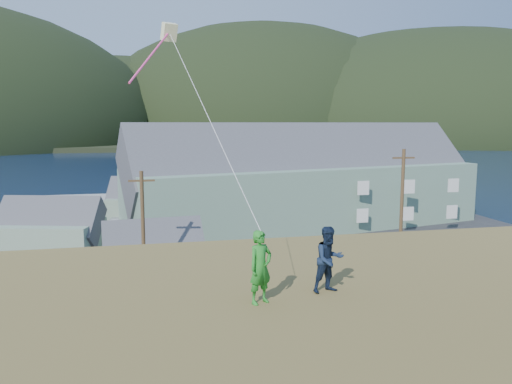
# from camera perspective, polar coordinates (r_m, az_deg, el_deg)

# --- Properties ---
(ground) EXTENTS (900.00, 900.00, 0.00)m
(ground) POSITION_cam_1_polar(r_m,az_deg,el_deg) (31.84, -5.45, -12.96)
(ground) COLOR #0A1638
(ground) RESTS_ON ground
(grass_strip) EXTENTS (110.00, 8.00, 0.10)m
(grass_strip) POSITION_cam_1_polar(r_m,az_deg,el_deg) (29.97, -5.00, -14.22)
(grass_strip) COLOR #4C3D19
(grass_strip) RESTS_ON ground
(waterfront_lot) EXTENTS (72.00, 36.00, 0.12)m
(waterfront_lot) POSITION_cam_1_polar(r_m,az_deg,el_deg) (48.03, -7.80, -5.74)
(waterfront_lot) COLOR #28282B
(waterfront_lot) RESTS_ON ground
(wharf) EXTENTS (26.00, 14.00, 0.90)m
(wharf) POSITION_cam_1_polar(r_m,az_deg,el_deg) (70.47, -14.08, -1.23)
(wharf) COLOR gray
(wharf) RESTS_ON ground
(far_shore) EXTENTS (900.00, 320.00, 2.00)m
(far_shore) POSITION_cam_1_polar(r_m,az_deg,el_deg) (359.74, -11.56, 6.07)
(far_shore) COLOR black
(far_shore) RESTS_ON ground
(far_hills) EXTENTS (760.00, 265.00, 143.00)m
(far_hills) POSITION_cam_1_polar(r_m,az_deg,el_deg) (311.54, -4.87, 6.13)
(far_hills) COLOR black
(far_hills) RESTS_ON ground
(lodge) EXTENTS (40.43, 19.49, 13.71)m
(lodge) POSITION_cam_1_polar(r_m,az_deg,el_deg) (54.38, 5.92, 1.45)
(lodge) COLOR gray
(lodge) RESTS_ON waterfront_lot
(shed_palegreen_near) EXTENTS (9.56, 7.22, 6.16)m
(shed_palegreen_near) POSITION_cam_1_polar(r_m,az_deg,el_deg) (45.99, -22.49, -3.98)
(shed_palegreen_near) COLOR slate
(shed_palegreen_near) RESTS_ON waterfront_lot
(shed_white) EXTENTS (7.35, 5.26, 5.50)m
(shed_white) POSITION_cam_1_polar(r_m,az_deg,el_deg) (36.14, -11.57, -6.99)
(shed_white) COLOR silver
(shed_white) RESTS_ON waterfront_lot
(shed_palegreen_far) EXTENTS (10.53, 7.62, 6.37)m
(shed_palegreen_far) POSITION_cam_1_polar(r_m,az_deg,el_deg) (58.03, -11.93, -1.08)
(shed_palegreen_far) COLOR gray
(shed_palegreen_far) RESTS_ON waterfront_lot
(utility_poles) EXTENTS (29.42, 0.24, 9.45)m
(utility_poles) POSITION_cam_1_polar(r_m,az_deg,el_deg) (31.81, -9.18, -4.27)
(utility_poles) COLOR #47331E
(utility_poles) RESTS_ON waterfront_lot
(parked_cars) EXTENTS (25.42, 12.22, 1.58)m
(parked_cars) POSITION_cam_1_polar(r_m,az_deg,el_deg) (52.27, -17.91, -4.06)
(parked_cars) COLOR #394390
(parked_cars) RESTS_ON waterfront_lot
(kite_flyer_green) EXTENTS (0.74, 0.65, 1.70)m
(kite_flyer_green) POSITION_cam_1_polar(r_m,az_deg,el_deg) (11.49, 0.52, -8.58)
(kite_flyer_green) COLOR #227D24
(kite_flyer_green) RESTS_ON hillside
(kite_flyer_navy) EXTENTS (0.91, 0.78, 1.63)m
(kite_flyer_navy) POSITION_cam_1_polar(r_m,az_deg,el_deg) (12.37, 8.35, -7.64)
(kite_flyer_navy) COLOR #142138
(kite_flyer_navy) RESTS_ON hillside
(kite_rig) EXTENTS (1.48, 3.21, 8.05)m
(kite_rig) POSITION_cam_1_polar(r_m,az_deg,el_deg) (16.55, -10.10, 16.99)
(kite_rig) COLOR #F5F5BB
(kite_rig) RESTS_ON ground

